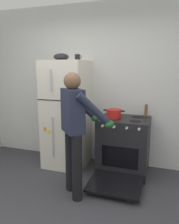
% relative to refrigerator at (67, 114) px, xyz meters
% --- Properties ---
extents(kitchen_wall_back, '(6.00, 0.10, 2.70)m').
position_rel_refrigerator_xyz_m(kitchen_wall_back, '(0.46, 0.38, 0.47)').
color(kitchen_wall_back, silver).
rests_on(kitchen_wall_back, ground).
extents(refrigerator, '(0.68, 0.72, 1.77)m').
position_rel_refrigerator_xyz_m(refrigerator, '(0.00, 0.00, 0.00)').
color(refrigerator, silver).
rests_on(refrigerator, ground).
extents(stove_range, '(0.76, 1.21, 0.89)m').
position_rel_refrigerator_xyz_m(stove_range, '(0.98, -0.02, -0.45)').
color(stove_range, black).
rests_on(stove_range, ground).
extents(person_cook, '(0.69, 0.71, 1.60)m').
position_rel_refrigerator_xyz_m(person_cook, '(0.50, -0.83, 0.07)').
color(person_cook, black).
rests_on(person_cook, ground).
extents(red_pot, '(0.33, 0.23, 0.13)m').
position_rel_refrigerator_xyz_m(red_pot, '(0.82, -0.05, 0.08)').
color(red_pot, red).
rests_on(red_pot, stove_range).
extents(coffee_mug, '(0.11, 0.08, 0.10)m').
position_rel_refrigerator_xyz_m(coffee_mug, '(0.18, 0.05, 0.93)').
color(coffee_mug, black).
rests_on(coffee_mug, refrigerator).
extents(pepper_mill, '(0.05, 0.05, 0.20)m').
position_rel_refrigerator_xyz_m(pepper_mill, '(1.28, 0.20, 0.11)').
color(pepper_mill, brown).
rests_on(pepper_mill, stove_range).
extents(mixing_bowl, '(0.25, 0.25, 0.11)m').
position_rel_refrigerator_xyz_m(mixing_bowl, '(-0.08, 0.00, 0.94)').
color(mixing_bowl, black).
rests_on(mixing_bowl, refrigerator).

